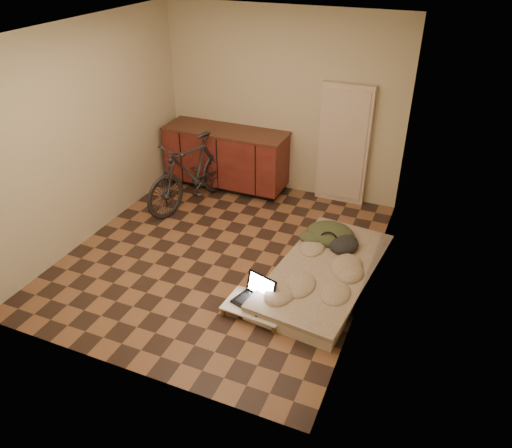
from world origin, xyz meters
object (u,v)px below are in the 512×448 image
at_px(futon, 325,274).
at_px(lap_desk, 256,306).
at_px(bicycle, 192,169).
at_px(laptop, 255,297).

bearing_deg(futon, lap_desk, -115.44).
height_order(bicycle, laptop, bicycle).
distance_m(lap_desk, laptop, 0.10).
distance_m(futon, lap_desk, 0.96).
bearing_deg(laptop, bicycle, 150.64).
xyz_separation_m(bicycle, lap_desk, (1.74, -1.84, -0.46)).
bearing_deg(laptop, futon, 71.36).
distance_m(bicycle, futon, 2.51).
xyz_separation_m(lap_desk, laptop, (-0.04, 0.06, 0.06)).
height_order(bicycle, lap_desk, bicycle).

